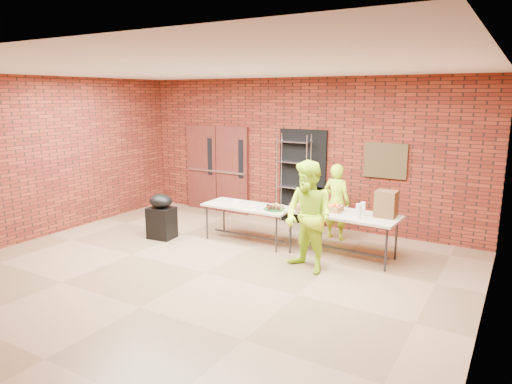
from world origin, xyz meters
TOP-DOWN VIEW (x-y plane):
  - room at (0.00, 0.00)m, footprint 8.08×7.08m
  - double_doors at (-2.20, 3.44)m, footprint 1.78×0.12m
  - dark_doorway at (0.10, 3.46)m, footprint 1.10×0.06m
  - bronze_plaque at (1.90, 3.45)m, footprint 0.85×0.04m
  - wire_rack at (-0.05, 3.32)m, footprint 0.74×0.27m
  - table_left at (-0.25, 1.74)m, footprint 1.77×0.75m
  - table_right at (1.63, 1.87)m, footprint 1.99×0.93m
  - basket_bananas at (0.95, 1.76)m, footprint 0.47×0.36m
  - basket_oranges at (1.38, 1.89)m, footprint 0.41×0.32m
  - basket_apples at (1.11, 1.63)m, footprint 0.42×0.32m
  - muffin_tray at (0.35, 1.72)m, footprint 0.41×0.41m
  - napkin_box at (-0.55, 1.80)m, footprint 0.17×0.11m
  - coffee_dispenser at (2.34, 1.99)m, footprint 0.34×0.31m
  - cup_stack_front at (1.93, 1.80)m, footprint 0.07×0.07m
  - cup_stack_mid at (1.97, 1.65)m, footprint 0.08×0.08m
  - cup_stack_back at (1.99, 1.86)m, footprint 0.08×0.08m
  - covered_grill at (-1.85, 1.04)m, footprint 0.53×0.46m
  - volunteer_woman at (1.16, 2.79)m, footprint 0.59×0.42m
  - volunteer_man at (1.39, 0.95)m, footprint 1.07×0.96m

SIDE VIEW (x-z plane):
  - covered_grill at x=-1.85m, z-range 0.00..0.90m
  - table_left at x=-0.25m, z-range 0.30..1.03m
  - table_right at x=1.63m, z-range 0.33..1.13m
  - napkin_box at x=-0.55m, z-range 0.73..0.78m
  - volunteer_woman at x=1.16m, z-range 0.00..1.52m
  - muffin_tray at x=0.35m, z-range 0.72..0.82m
  - basket_oranges at x=1.38m, z-range 0.79..0.92m
  - basket_apples at x=1.11m, z-range 0.79..0.92m
  - basket_bananas at x=0.95m, z-range 0.79..0.94m
  - cup_stack_front at x=1.93m, z-range 0.80..1.01m
  - volunteer_man at x=1.39m, z-range 0.00..1.81m
  - cup_stack_back at x=1.99m, z-range 0.80..1.04m
  - cup_stack_mid at x=1.97m, z-range 0.80..1.05m
  - wire_rack at x=-0.05m, z-range 0.00..2.00m
  - coffee_dispenser at x=2.34m, z-range 0.80..1.25m
  - dark_doorway at x=0.10m, z-range 0.00..2.10m
  - double_doors at x=-2.20m, z-range 0.00..2.10m
  - bronze_plaque at x=1.90m, z-range 1.20..1.90m
  - room at x=0.00m, z-range -0.04..3.24m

